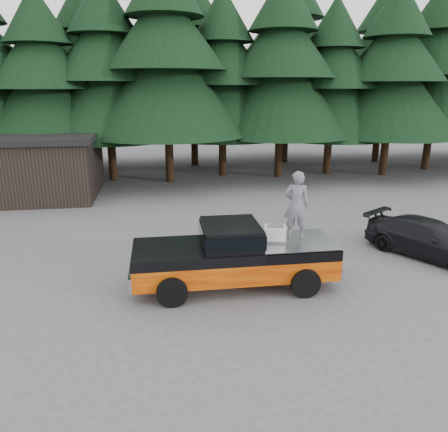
{
  "coord_description": "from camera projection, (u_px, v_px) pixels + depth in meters",
  "views": [
    {
      "loc": [
        -1.64,
        -12.19,
        5.7
      ],
      "look_at": [
        0.19,
        0.0,
        2.0
      ],
      "focal_mm": 35.0,
      "sensor_mm": 36.0,
      "label": 1
    }
  ],
  "objects": [
    {
      "name": "truck_cab",
      "position": [
        231.0,
        234.0,
        12.48
      ],
      "size": [
        1.66,
        1.9,
        0.59
      ],
      "primitive_type": "cube",
      "color": "black",
      "rests_on": "pickup_truck"
    },
    {
      "name": "man_on_bed",
      "position": [
        297.0,
        205.0,
        12.78
      ],
      "size": [
        0.84,
        0.67,
        2.02
      ],
      "primitive_type": "imported",
      "rotation": [
        0.0,
        0.0,
        2.86
      ],
      "color": "slate",
      "rests_on": "pickup_truck"
    },
    {
      "name": "utility_building",
      "position": [
        18.0,
        165.0,
        23.02
      ],
      "size": [
        8.4,
        6.4,
        3.3
      ],
      "color": "black",
      "rests_on": "ground"
    },
    {
      "name": "parked_car",
      "position": [
        429.0,
        239.0,
        15.02
      ],
      "size": [
        3.81,
        4.65,
        1.27
      ],
      "primitive_type": "imported",
      "rotation": [
        0.0,
        0.0,
        0.56
      ],
      "color": "black",
      "rests_on": "ground"
    },
    {
      "name": "air_compressor",
      "position": [
        275.0,
        234.0,
        12.74
      ],
      "size": [
        0.72,
        0.65,
        0.42
      ],
      "primitive_type": "cube",
      "rotation": [
        0.0,
        0.0,
        -0.25
      ],
      "color": "silver",
      "rests_on": "pickup_truck"
    },
    {
      "name": "treeline",
      "position": [
        187.0,
        52.0,
        27.55
      ],
      "size": [
        60.15,
        16.05,
        17.5
      ],
      "color": "black",
      "rests_on": "ground"
    },
    {
      "name": "ground",
      "position": [
        218.0,
        279.0,
        13.41
      ],
      "size": [
        120.0,
        120.0,
        0.0
      ],
      "primitive_type": "plane",
      "color": "#4B4B4D",
      "rests_on": "ground"
    },
    {
      "name": "pickup_truck",
      "position": [
        234.0,
        265.0,
        12.77
      ],
      "size": [
        6.0,
        2.04,
        1.33
      ],
      "primitive_type": null,
      "color": "orange",
      "rests_on": "ground"
    }
  ]
}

